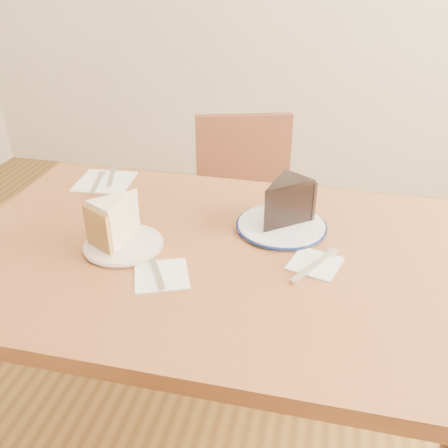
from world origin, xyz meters
TOP-DOWN VIEW (x-y plane):
  - table at (0.00, 0.00)m, footprint 1.20×0.80m
  - chair_far at (-0.01, 0.62)m, footprint 0.52×0.52m
  - plate_cream at (-0.19, -0.04)m, footprint 0.18×0.18m
  - plate_navy at (0.17, 0.14)m, footprint 0.22×0.22m
  - carrot_cake at (-0.20, -0.02)m, footprint 0.13×0.14m
  - chocolate_cake at (0.16, 0.14)m, footprint 0.15×0.16m
  - napkin_cream at (-0.06, -0.13)m, footprint 0.15×0.15m
  - napkin_navy at (0.26, -0.01)m, footprint 0.13×0.13m
  - napkin_spare at (-0.39, 0.29)m, footprint 0.17×0.17m
  - fork_cream at (-0.08, -0.12)m, footprint 0.08×0.13m
  - knife_navy at (0.26, -0.02)m, footprint 0.10×0.16m
  - fork_spare at (-0.38, 0.32)m, footprint 0.06×0.14m
  - knife_spare at (-0.40, 0.27)m, footprint 0.05×0.16m

SIDE VIEW (x-z plane):
  - chair_far at x=-0.01m, z-range 0.05..0.89m
  - table at x=0.00m, z-range 0.28..1.03m
  - napkin_cream at x=-0.06m, z-range 0.75..0.75m
  - napkin_navy at x=0.26m, z-range 0.75..0.75m
  - napkin_spare at x=-0.39m, z-range 0.75..0.75m
  - plate_cream at x=-0.19m, z-range 0.75..0.76m
  - plate_navy at x=0.17m, z-range 0.75..0.76m
  - fork_cream at x=-0.08m, z-range 0.75..0.76m
  - knife_navy at x=0.26m, z-range 0.75..0.76m
  - fork_spare at x=-0.38m, z-range 0.75..0.76m
  - knife_spare at x=-0.40m, z-range 0.75..0.76m
  - carrot_cake at x=-0.20m, z-range 0.76..0.86m
  - chocolate_cake at x=0.16m, z-range 0.76..0.86m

